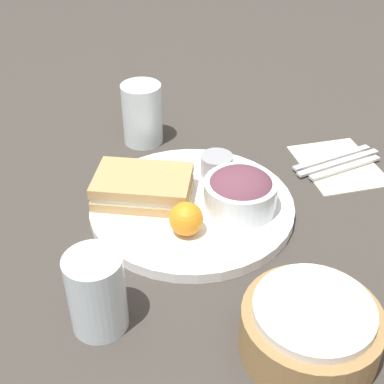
# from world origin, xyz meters

# --- Properties ---
(ground_plane) EXTENTS (4.00, 4.00, 0.00)m
(ground_plane) POSITION_xyz_m (0.00, 0.00, 0.00)
(ground_plane) COLOR #3D3833
(plate) EXTENTS (0.32, 0.32, 0.02)m
(plate) POSITION_xyz_m (0.00, 0.00, 0.01)
(plate) COLOR white
(plate) RESTS_ON ground_plane
(sandwich) EXTENTS (0.17, 0.14, 0.04)m
(sandwich) POSITION_xyz_m (0.07, -0.03, 0.04)
(sandwich) COLOR tan
(sandwich) RESTS_ON plate
(salad_bowl) EXTENTS (0.11, 0.11, 0.06)m
(salad_bowl) POSITION_xyz_m (-0.07, 0.03, 0.05)
(salad_bowl) COLOR white
(salad_bowl) RESTS_ON plate
(dressing_cup) EXTENTS (0.05, 0.05, 0.03)m
(dressing_cup) POSITION_xyz_m (-0.06, -0.07, 0.03)
(dressing_cup) COLOR #99999E
(dressing_cup) RESTS_ON plate
(orange_wedge) EXTENTS (0.05, 0.05, 0.05)m
(orange_wedge) POSITION_xyz_m (0.03, 0.07, 0.04)
(orange_wedge) COLOR orange
(orange_wedge) RESTS_ON plate
(drink_glass) EXTENTS (0.07, 0.07, 0.11)m
(drink_glass) POSITION_xyz_m (0.16, 0.19, 0.05)
(drink_glass) COLOR silver
(drink_glass) RESTS_ON ground_plane
(bread_basket) EXTENTS (0.16, 0.16, 0.07)m
(bread_basket) POSITION_xyz_m (-0.07, 0.29, 0.03)
(bread_basket) COLOR #997547
(bread_basket) RESTS_ON ground_plane
(napkin) EXTENTS (0.13, 0.16, 0.00)m
(napkin) POSITION_xyz_m (-0.28, -0.06, 0.00)
(napkin) COLOR beige
(napkin) RESTS_ON ground_plane
(fork) EXTENTS (0.16, 0.05, 0.01)m
(fork) POSITION_xyz_m (-0.28, -0.08, 0.01)
(fork) COLOR silver
(fork) RESTS_ON napkin
(knife) EXTENTS (0.17, 0.05, 0.01)m
(knife) POSITION_xyz_m (-0.28, -0.06, 0.01)
(knife) COLOR silver
(knife) RESTS_ON napkin
(spoon) EXTENTS (0.15, 0.04, 0.01)m
(spoon) POSITION_xyz_m (-0.29, -0.05, 0.01)
(spoon) COLOR silver
(spoon) RESTS_ON napkin
(water_glass) EXTENTS (0.07, 0.07, 0.11)m
(water_glass) POSITION_xyz_m (0.04, -0.23, 0.06)
(water_glass) COLOR silver
(water_glass) RESTS_ON ground_plane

